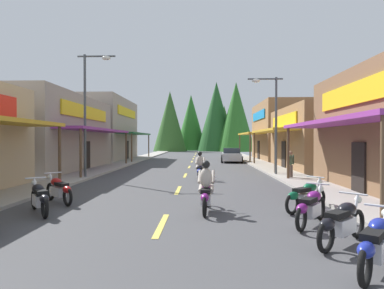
% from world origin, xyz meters
% --- Properties ---
extents(ground, '(10.30, 80.82, 0.10)m').
position_xyz_m(ground, '(0.00, 25.41, -0.05)').
color(ground, '#424244').
extents(sidewalk_left, '(2.13, 80.82, 0.12)m').
position_xyz_m(sidewalk_left, '(-6.21, 25.41, 0.06)').
color(sidewalk_left, '#9E9991').
rests_on(sidewalk_left, ground).
extents(sidewalk_right, '(2.13, 80.82, 0.12)m').
position_xyz_m(sidewalk_right, '(6.21, 25.41, 0.06)').
color(sidewalk_right, '#9E9991').
rests_on(sidewalk_right, ground).
extents(centerline_dashes, '(0.16, 56.00, 0.01)m').
position_xyz_m(centerline_dashes, '(0.00, 29.33, 0.01)').
color(centerline_dashes, '#E0C64C').
rests_on(centerline_dashes, ground).
extents(storefront_left_middle, '(9.42, 12.66, 5.34)m').
position_xyz_m(storefront_left_middle, '(-11.05, 23.50, 2.67)').
color(storefront_left_middle, gray).
rests_on(storefront_left_middle, ground).
extents(storefront_left_far, '(8.78, 11.69, 6.70)m').
position_xyz_m(storefront_left_far, '(-10.74, 36.39, 3.35)').
color(storefront_left_far, gray).
rests_on(storefront_left_far, ground).
extents(storefront_right_middle, '(8.51, 9.94, 4.66)m').
position_xyz_m(storefront_right_middle, '(10.59, 25.32, 2.34)').
color(storefront_right_middle, olive).
rests_on(storefront_right_middle, ground).
extents(storefront_right_far, '(9.31, 10.34, 6.23)m').
position_xyz_m(storefront_right_far, '(11.00, 36.62, 3.12)').
color(storefront_right_far, olive).
rests_on(storefront_right_far, ground).
extents(streetlamp_left, '(2.13, 0.30, 6.98)m').
position_xyz_m(streetlamp_left, '(-5.25, 18.35, 4.47)').
color(streetlamp_left, '#474C51').
rests_on(streetlamp_left, ground).
extents(streetlamp_right, '(2.13, 0.30, 6.01)m').
position_xyz_m(streetlamp_right, '(5.22, 20.28, 3.94)').
color(streetlamp_right, '#474C51').
rests_on(streetlamp_right, ground).
extents(motorcycle_parked_right_0, '(1.41, 1.74, 1.04)m').
position_xyz_m(motorcycle_parked_right_0, '(3.90, 5.33, 0.49)').
color(motorcycle_parked_right_0, black).
rests_on(motorcycle_parked_right_0, ground).
extents(motorcycle_parked_right_1, '(1.61, 1.56, 1.04)m').
position_xyz_m(motorcycle_parked_right_1, '(3.94, 6.76, 0.49)').
color(motorcycle_parked_right_1, black).
rests_on(motorcycle_parked_right_1, ground).
extents(motorcycle_parked_right_2, '(1.33, 1.79, 1.04)m').
position_xyz_m(motorcycle_parked_right_2, '(3.82, 8.34, 0.49)').
color(motorcycle_parked_right_2, black).
rests_on(motorcycle_parked_right_2, ground).
extents(motorcycle_parked_right_3, '(1.68, 1.48, 1.04)m').
position_xyz_m(motorcycle_parked_right_3, '(4.21, 10.05, 0.49)').
color(motorcycle_parked_right_3, black).
rests_on(motorcycle_parked_right_3, ground).
extents(motorcycle_parked_left_2, '(1.37, 1.77, 1.04)m').
position_xyz_m(motorcycle_parked_left_2, '(-3.76, 9.45, 0.49)').
color(motorcycle_parked_left_2, black).
rests_on(motorcycle_parked_left_2, ground).
extents(motorcycle_parked_left_3, '(1.59, 1.58, 1.04)m').
position_xyz_m(motorcycle_parked_left_3, '(-3.89, 11.10, 0.49)').
color(motorcycle_parked_left_3, black).
rests_on(motorcycle_parked_left_3, ground).
extents(rider_cruising_lead, '(0.60, 2.14, 1.57)m').
position_xyz_m(rider_cruising_lead, '(1.16, 9.89, 0.66)').
color(rider_cruising_lead, black).
rests_on(rider_cruising_lead, ground).
extents(rider_cruising_trailing, '(0.60, 2.14, 1.57)m').
position_xyz_m(rider_cruising_trailing, '(0.92, 17.97, 0.66)').
color(rider_cruising_trailing, black).
rests_on(rider_cruising_trailing, ground).
extents(pedestrian_waiting, '(0.48, 0.42, 1.58)m').
position_xyz_m(pedestrian_waiting, '(5.93, 18.37, 0.91)').
color(pedestrian_waiting, '#726659').
rests_on(pedestrian_waiting, ground).
extents(parked_car_curbside, '(2.27, 4.40, 1.40)m').
position_xyz_m(parked_car_curbside, '(3.95, 32.91, 0.69)').
color(parked_car_curbside, silver).
rests_on(parked_car_curbside, ground).
extents(treeline_backdrop, '(19.94, 13.07, 13.98)m').
position_xyz_m(treeline_backdrop, '(2.76, 67.22, 6.20)').
color(treeline_backdrop, '#326623').
rests_on(treeline_backdrop, ground).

